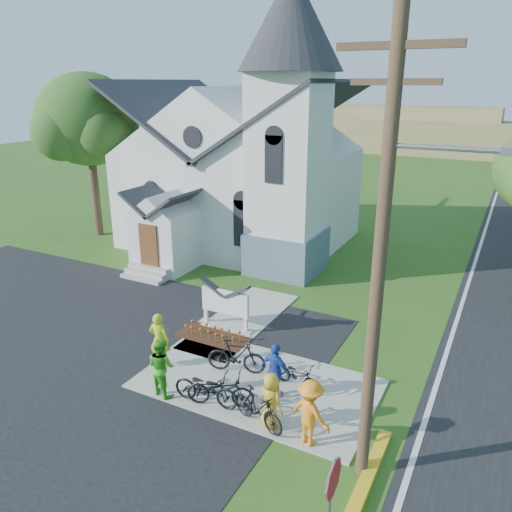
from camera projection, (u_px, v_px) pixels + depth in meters
The scene contains 19 objects.
ground at pixel (206, 380), 15.22m from camera, with size 120.00×120.00×0.00m, color #2F5A19.
sidewalk at pixel (257, 384), 14.98m from camera, with size 7.00×4.00×0.05m, color #A09B90.
church at pixel (245, 149), 26.32m from camera, with size 12.35×12.00×13.00m.
church_sign at pixel (225, 303), 18.08m from camera, with size 2.20×0.40×1.70m.
flower_bed at pixel (213, 338), 17.66m from camera, with size 2.60×1.10×0.07m, color #32170D.
utility_pole at pixel (383, 253), 9.83m from camera, with size 3.45×0.28×10.00m.
stop_sign at pixel (332, 493), 8.74m from camera, with size 0.11×0.76×2.48m.
tree_lot_corner at pixel (88, 120), 27.53m from camera, with size 5.60×5.60×9.15m.
distant_hills at pixel (484, 138), 60.14m from camera, with size 61.00×10.00×5.60m.
cyclist_0 at pixel (159, 340), 15.61m from camera, with size 0.66×0.43×1.81m, color #AFD218.
bike_0 at pixel (220, 390), 13.79m from camera, with size 0.66×1.90×1.00m, color black.
cyclist_1 at pixel (161, 367), 14.21m from camera, with size 0.85×0.66×1.75m, color green.
bike_1 at pixel (236, 356), 15.38m from camera, with size 0.52×1.84×1.11m, color black.
cyclist_2 at pixel (276, 371), 14.09m from camera, with size 0.97×0.41×1.66m, color #2246AC.
bike_2 at pixel (206, 388), 13.85m from camera, with size 0.68×1.95×1.03m, color black.
cyclist_3 at pixel (310, 413), 12.22m from camera, with size 1.14×0.66×1.77m, color orange.
bike_3 at pixel (258, 408), 12.97m from camera, with size 0.50×1.76×1.06m, color black.
cyclist_4 at pixel (271, 400), 12.86m from camera, with size 0.76×0.49×1.55m, color gold.
bike_4 at pixel (297, 375), 14.65m from camera, with size 0.53×1.52×0.80m, color black.
Camera 1 is at (7.45, -10.91, 8.60)m, focal length 35.00 mm.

